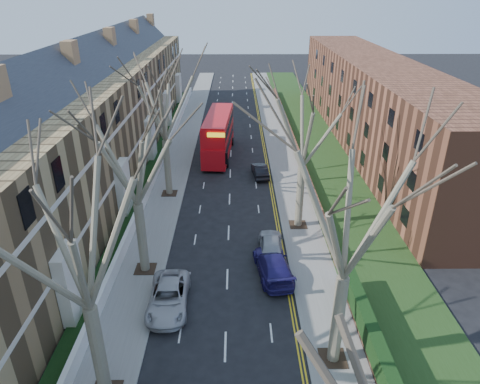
{
  "coord_description": "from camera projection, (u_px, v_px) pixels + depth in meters",
  "views": [
    {
      "loc": [
        0.65,
        -8.43,
        17.87
      ],
      "look_at": [
        0.92,
        21.57,
        3.35
      ],
      "focal_mm": 32.0,
      "sensor_mm": 36.0,
      "label": 1
    }
  ],
  "objects": [
    {
      "name": "car_right_mid",
      "position": [
        271.0,
        245.0,
        31.31
      ],
      "size": [
        1.96,
        4.49,
        1.51
      ],
      "primitive_type": "imported",
      "rotation": [
        0.0,
        0.0,
        3.1
      ],
      "color": "#9A9DA3",
      "rests_on": "ground"
    },
    {
      "name": "tree_left_mid",
      "position": [
        73.0,
        223.0,
        16.56
      ],
      "size": [
        10.5,
        10.5,
        14.71
      ],
      "color": "#776C55",
      "rests_on": "ground"
    },
    {
      "name": "tree_left_far",
      "position": [
        131.0,
        145.0,
        25.7
      ],
      "size": [
        10.15,
        10.15,
        14.22
      ],
      "color": "#776C55",
      "rests_on": "ground"
    },
    {
      "name": "car_left_far",
      "position": [
        169.0,
        297.0,
        26.1
      ],
      "size": [
        2.52,
        5.21,
        1.43
      ],
      "primitive_type": "imported",
      "rotation": [
        0.0,
        0.0,
        0.03
      ],
      "color": "#AFAEB4",
      "rests_on": "ground"
    },
    {
      "name": "grass_verge_right",
      "position": [
        320.0,
        152.0,
        50.5
      ],
      "size": [
        6.0,
        102.0,
        0.06
      ],
      "color": "#203B15",
      "rests_on": "ground"
    },
    {
      "name": "car_right_near",
      "position": [
        273.0,
        265.0,
        29.0
      ],
      "size": [
        2.84,
        5.54,
        1.54
      ],
      "primitive_type": "imported",
      "rotation": [
        0.0,
        0.0,
        3.27
      ],
      "color": "navy",
      "rests_on": "ground"
    },
    {
      "name": "front_wall_left",
      "position": [
        154.0,
        176.0,
        42.94
      ],
      "size": [
        0.3,
        78.0,
        1.0
      ],
      "color": "white",
      "rests_on": "ground"
    },
    {
      "name": "tree_right_far",
      "position": [
        305.0,
        117.0,
        31.2
      ],
      "size": [
        10.15,
        10.15,
        14.22
      ],
      "color": "#776C55",
      "rests_on": "ground"
    },
    {
      "name": "pavement_left",
      "position": [
        180.0,
        153.0,
        50.4
      ],
      "size": [
        3.0,
        102.0,
        0.12
      ],
      "primitive_type": "cube",
      "color": "slate",
      "rests_on": "ground"
    },
    {
      "name": "tree_right_mid",
      "position": [
        353.0,
        199.0,
        18.46
      ],
      "size": [
        10.5,
        10.5,
        14.71
      ],
      "color": "#776C55",
      "rests_on": "ground"
    },
    {
      "name": "car_right_far",
      "position": [
        260.0,
        170.0,
        44.13
      ],
      "size": [
        1.81,
        4.09,
        1.3
      ],
      "primitive_type": "imported",
      "rotation": [
        0.0,
        0.0,
        3.25
      ],
      "color": "black",
      "rests_on": "ground"
    },
    {
      "name": "terrace_left",
      "position": [
        87.0,
        129.0,
        40.75
      ],
      "size": [
        9.7,
        78.0,
        13.6
      ],
      "color": "olive",
      "rests_on": "ground"
    },
    {
      "name": "tree_left_dist",
      "position": [
        162.0,
        94.0,
        36.36
      ],
      "size": [
        10.5,
        10.5,
        14.71
      ],
      "color": "#776C55",
      "rests_on": "ground"
    },
    {
      "name": "flats_right",
      "position": [
        374.0,
        103.0,
        52.05
      ],
      "size": [
        13.97,
        54.0,
        10.0
      ],
      "color": "brown",
      "rests_on": "ground"
    },
    {
      "name": "double_decker_bus",
      "position": [
        218.0,
        136.0,
        48.91
      ],
      "size": [
        3.45,
        11.5,
        4.73
      ],
      "rotation": [
        0.0,
        0.0,
        3.07
      ],
      "color": "red",
      "rests_on": "ground"
    },
    {
      "name": "pavement_right",
      "position": [
        282.0,
        153.0,
        50.5
      ],
      "size": [
        3.0,
        102.0,
        0.12
      ],
      "primitive_type": "cube",
      "color": "slate",
      "rests_on": "ground"
    }
  ]
}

